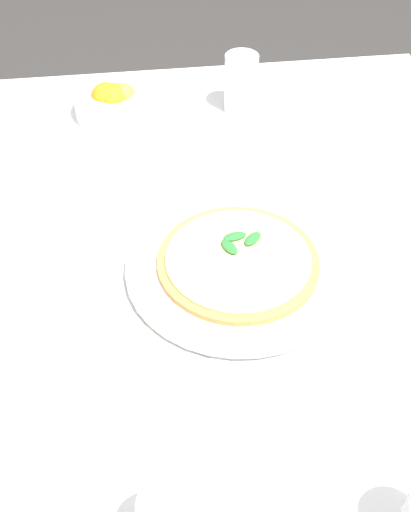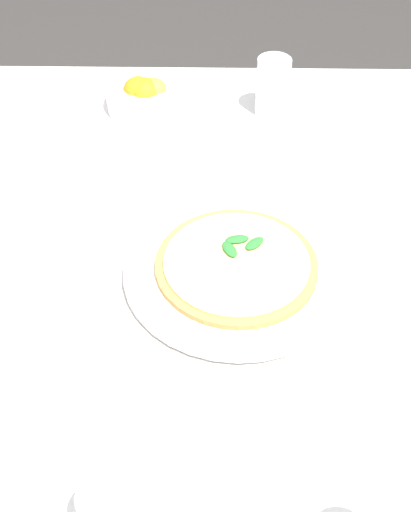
# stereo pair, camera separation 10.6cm
# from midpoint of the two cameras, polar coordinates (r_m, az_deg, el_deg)

# --- Properties ---
(ground_plane) EXTENTS (8.00, 8.00, 0.00)m
(ground_plane) POSITION_cam_midpoint_polar(r_m,az_deg,el_deg) (1.70, 0.25, -18.29)
(ground_plane) COLOR #33302D
(dining_table) EXTENTS (1.14, 1.14, 0.75)m
(dining_table) POSITION_cam_midpoint_polar(r_m,az_deg,el_deg) (1.19, 0.34, -4.53)
(dining_table) COLOR white
(dining_table) RESTS_ON ground_plane
(pizza_plate) EXTENTS (0.34, 0.34, 0.02)m
(pizza_plate) POSITION_cam_midpoint_polar(r_m,az_deg,el_deg) (1.06, 5.38, -1.35)
(pizza_plate) COLOR white
(pizza_plate) RESTS_ON dining_table
(pizza) EXTENTS (0.24, 0.24, 0.02)m
(pizza) POSITION_cam_midpoint_polar(r_m,az_deg,el_deg) (1.05, 5.43, -0.80)
(pizza) COLOR #C68E47
(pizza) RESTS_ON pizza_plate
(coffee_cup_near_left) EXTENTS (0.13, 0.13, 0.06)m
(coffee_cup_near_left) POSITION_cam_midpoint_polar(r_m,az_deg,el_deg) (1.07, -13.11, -0.84)
(coffee_cup_near_left) COLOR white
(coffee_cup_near_left) RESTS_ON dining_table
(water_glass_back_corner) EXTENTS (0.06, 0.06, 0.11)m
(water_glass_back_corner) POSITION_cam_midpoint_polar(r_m,az_deg,el_deg) (1.39, 7.70, 13.12)
(water_glass_back_corner) COLOR white
(water_glass_back_corner) RESTS_ON dining_table
(citrus_bowl) EXTENTS (0.15, 0.15, 0.07)m
(citrus_bowl) POSITION_cam_midpoint_polar(r_m,az_deg,el_deg) (1.40, -2.70, 12.74)
(citrus_bowl) COLOR white
(citrus_bowl) RESTS_ON dining_table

